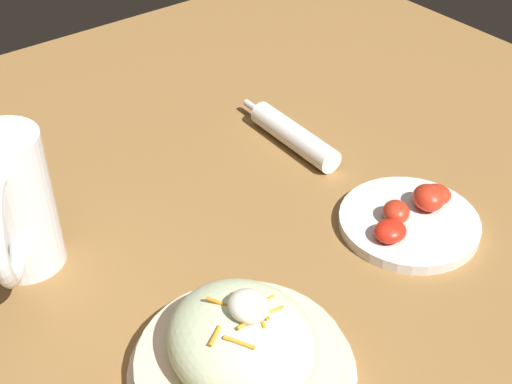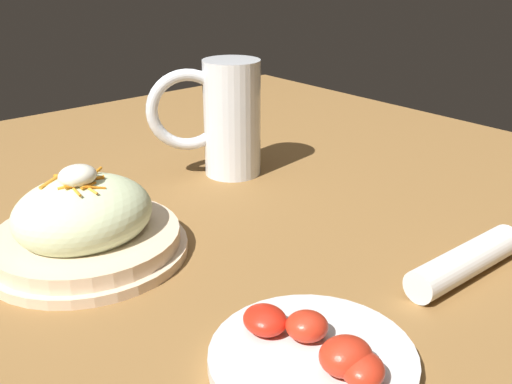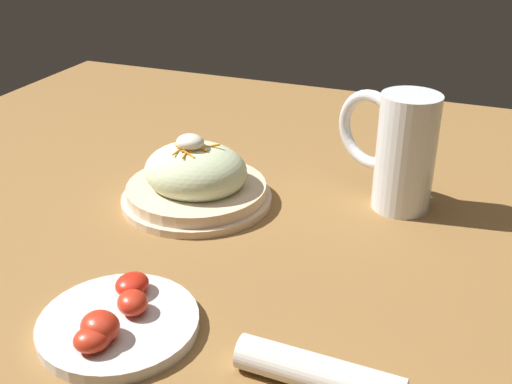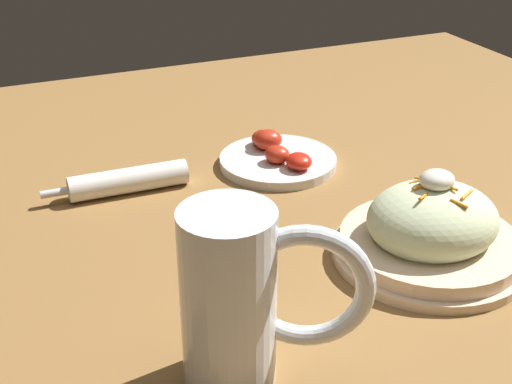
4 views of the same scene
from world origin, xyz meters
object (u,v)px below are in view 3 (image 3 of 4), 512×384
at_px(beer_mug, 401,156).
at_px(napkin_roll, 321,374).
at_px(salad_plate, 196,180).
at_px(tomato_plate, 117,321).

height_order(beer_mug, napkin_roll, beer_mug).
bearing_deg(salad_plate, beer_mug, -160.21).
bearing_deg(beer_mug, napkin_roll, 90.28).
xyz_separation_m(salad_plate, tomato_plate, (-0.05, 0.30, -0.02)).
bearing_deg(tomato_plate, beer_mug, -119.12).
height_order(beer_mug, tomato_plate, beer_mug).
bearing_deg(beer_mug, salad_plate, 19.79).
relative_size(salad_plate, beer_mug, 1.30).
xyz_separation_m(salad_plate, napkin_roll, (-0.28, 0.30, -0.02)).
xyz_separation_m(salad_plate, beer_mug, (-0.27, -0.10, 0.04)).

